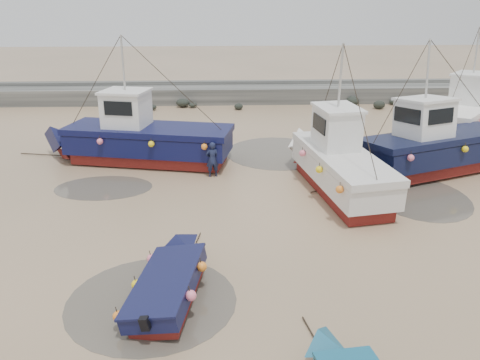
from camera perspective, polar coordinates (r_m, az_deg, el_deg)
The scene contains 12 objects.
ground at distance 16.58m, azimuth 5.52°, elevation -7.85°, with size 120.00×120.00×0.00m, color tan.
seawall at distance 37.04m, azimuth 1.21°, elevation 10.43°, with size 60.00×4.92×1.50m.
puddle_a at distance 14.08m, azimuth -10.72°, elevation -14.30°, with size 4.89×4.89×0.01m, color #524C41.
puddle_b at distance 21.50m, azimuth 21.04°, elevation -1.95°, with size 4.13×4.13×0.01m, color #524C41.
puddle_c at distance 21.87m, azimuth -16.29°, elevation -0.90°, with size 4.36×4.36×0.01m, color #524C41.
puddle_d at distance 25.59m, azimuth 4.61°, elevation 3.37°, with size 5.67×5.67×0.01m, color #524C41.
dinghy_1 at distance 13.94m, azimuth -8.12°, elevation -11.77°, with size 2.45×5.85×1.43m.
cabin_boat_0 at distance 24.39m, azimuth -12.44°, elevation 5.14°, with size 11.51×4.74×6.22m.
cabin_boat_1 at distance 20.92m, azimuth 11.68°, elevation 2.46°, with size 3.58×9.85×6.22m.
cabin_boat_2 at distance 24.02m, azimuth 22.27°, elevation 3.72°, with size 10.91×5.81×6.22m.
cabin_boat_3 at distance 31.71m, azimuth 26.04°, elevation 7.46°, with size 7.78×7.91×6.22m.
person at distance 22.29m, azimuth -3.34°, elevation 0.45°, with size 0.62×0.41×1.71m, color #161C37.
Camera 1 is at (-2.13, -14.18, 8.33)m, focal length 35.00 mm.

